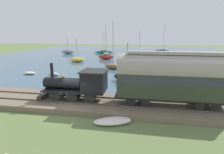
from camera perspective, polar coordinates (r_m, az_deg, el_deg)
The scene contains 17 objects.
ground_plane at distance 16.00m, azimuth -12.23°, elevation -10.20°, with size 200.00×200.00×0.00m, color #607542.
harbor_water at distance 57.84m, azimuth 3.90°, elevation 7.38°, with size 80.00×80.00×0.01m.
rail_embankment at distance 16.78m, azimuth -10.99°, elevation -8.08°, with size 4.73×56.00×0.60m.
steam_locomotive at distance 16.03m, azimuth -9.86°, elevation -1.89°, with size 2.35×6.26×3.28m.
passenger_coach at distance 15.14m, azimuth 19.09°, elevation 0.20°, with size 2.35×9.31×4.49m.
sailboat_black at distance 24.57m, azimuth 4.89°, elevation 0.21°, with size 1.55×3.69×5.31m.
sailboat_green at distance 61.16m, azimuth -2.63°, elevation 8.25°, with size 3.68×6.63×7.14m.
sailboat_yellow at distance 42.36m, azimuth -11.26°, elevation 5.56°, with size 2.24×3.67×5.35m.
sailboat_red at distance 45.96m, azimuth -1.93°, elevation 6.70°, with size 1.33×4.00×8.93m.
sailboat_navy at distance 61.99m, azimuth 16.22°, elevation 8.00°, with size 3.38×6.37×9.31m.
sailboat_gray at distance 61.05m, azimuth -14.16°, elevation 8.00°, with size 1.41×4.33×5.74m.
sailboat_white at distance 54.65m, azimuth 8.84°, elevation 7.41°, with size 2.18×6.27×7.41m.
sailboat_brown at distance 33.01m, azimuth 0.31°, elevation 3.56°, with size 2.13×3.58×8.69m.
rowboat_far_out at distance 31.73m, azimuth -25.33°, elevation 1.20°, with size 1.12×1.96×0.45m.
rowboat_near_shore at distance 24.18m, azimuth 21.18°, elevation -1.92°, with size 1.10×2.85×0.50m.
rowboat_mid_harbor at distance 29.43m, azimuth -18.44°, elevation 0.97°, with size 1.67×2.34×0.48m.
beached_dinghy at distance 13.22m, azimuth 0.21°, elevation -14.18°, with size 1.88×3.00×0.44m.
Camera 1 is at (-13.52, -5.65, 6.42)m, focal length 28.00 mm.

